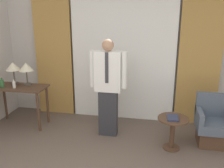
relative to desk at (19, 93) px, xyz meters
The scene contains 13 objects.
wall_back 2.20m from the desk, 24.02° to the left, with size 10.00×0.06×2.70m.
curtain_sheer_center 2.14m from the desk, 20.68° to the left, with size 2.07×0.06×2.58m.
curtain_drape_left 1.06m from the desk, 58.48° to the left, with size 0.79×0.06×2.58m.
curtain_drape_right 3.51m from the desk, 12.05° to the left, with size 0.79×0.06×2.58m.
desk is the anchor object (origin of this frame).
table_lamp_left 0.52m from the desk, 143.73° to the left, with size 0.27×0.27×0.45m.
table_lamp_right 0.52m from the desk, 36.27° to the left, with size 0.27×0.27×0.45m.
bottle_near_edge 0.23m from the desk, 104.56° to the right, with size 0.06×0.06×0.16m.
bottle_by_lamp 0.36m from the desk, 159.89° to the right, with size 0.07×0.07×0.18m.
person 1.79m from the desk, ahead, with size 0.66×0.22×1.74m.
armchair 3.60m from the desk, ahead, with size 0.58×0.55×0.84m.
side_table 2.93m from the desk, ahead, with size 0.50×0.50×0.55m.
book 2.91m from the desk, ahead, with size 0.18×0.25×0.03m.
Camera 1 is at (0.70, -2.00, 2.22)m, focal length 40.00 mm.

